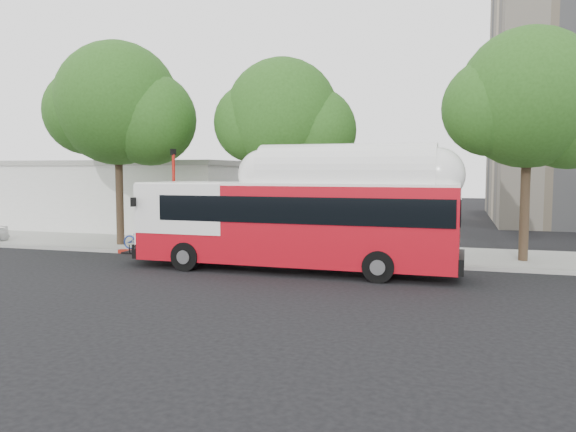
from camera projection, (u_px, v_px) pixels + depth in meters
The scene contains 10 objects.
ground at pixel (258, 279), 19.16m from camera, with size 120.00×120.00×0.00m, color black.
sidewalk at pixel (307, 250), 25.36m from camera, with size 60.00×5.00×0.15m, color gray.
curb_strip at pixel (291, 259), 22.88m from camera, with size 60.00×0.30×0.15m, color gray.
red_curb_segment at pixel (223, 256), 23.74m from camera, with size 10.00×0.32×0.16m, color maroon.
street_tree_left at pixel (127, 108), 26.37m from camera, with size 6.67×5.80×9.74m.
street_tree_mid at pixel (292, 120), 24.63m from camera, with size 5.75×5.00×8.62m.
street_tree_right at pixel (540, 104), 21.54m from camera, with size 6.21×5.40×9.18m.
low_commercial_bldg at pixel (128, 194), 36.36m from camera, with size 16.20×10.20×4.25m.
transit_bus at pixel (296, 224), 20.45m from camera, with size 12.63×2.89×3.72m.
signal_pole at pixel (174, 200), 24.73m from camera, with size 0.13×0.44×4.63m.
Camera 1 is at (6.42, -17.83, 3.72)m, focal length 35.00 mm.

